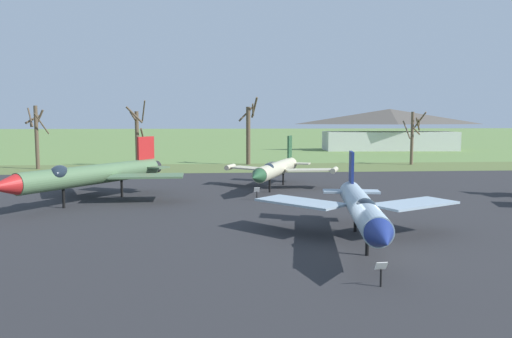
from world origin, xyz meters
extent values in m
plane|color=#607F42|center=(0.00, 0.00, 0.00)|extent=(600.00, 600.00, 0.00)
cube|color=#28282B|center=(0.00, 13.69, 0.03)|extent=(80.23, 45.64, 0.05)
cube|color=#566735|center=(0.00, 42.51, 0.03)|extent=(140.23, 12.00, 0.06)
cylinder|color=#8EA3B2|center=(0.46, 2.45, 1.89)|extent=(3.20, 11.51, 1.32)
cone|color=navy|center=(-0.66, -4.22, 1.89)|extent=(1.54, 2.25, 1.22)
cylinder|color=black|center=(1.45, 8.36, 1.89)|extent=(1.03, 0.87, 0.92)
ellipsoid|color=#19232D|center=(0.14, 0.56, 2.26)|extent=(0.91, 1.72, 0.86)
cube|color=#8EA3B2|center=(-2.30, 4.99, 1.79)|extent=(5.07, 5.16, 0.12)
cube|color=#8EA3B2|center=(3.90, 3.95, 1.79)|extent=(5.45, 4.29, 0.12)
cube|color=navy|center=(1.32, 7.56, 3.52)|extent=(0.41, 1.56, 1.92)
cube|color=#8EA3B2|center=(0.32, 7.66, 1.99)|extent=(1.65, 1.46, 0.12)
cube|color=#8EA3B2|center=(2.29, 7.33, 1.99)|extent=(1.65, 1.46, 0.12)
cylinder|color=black|center=(0.04, -0.03, 0.62)|extent=(0.18, 0.18, 1.23)
cylinder|color=black|center=(0.88, 4.94, 0.62)|extent=(0.18, 0.18, 1.23)
cylinder|color=black|center=(-0.76, -4.38, 0.37)|extent=(0.08, 0.08, 0.73)
cube|color=white|center=(-0.76, -4.38, 0.88)|extent=(0.49, 0.26, 0.32)
cylinder|color=#4C6B47|center=(-16.44, 16.49, 2.19)|extent=(8.65, 11.88, 1.53)
cone|color=#B21E1E|center=(-20.73, 10.07, 2.19)|extent=(2.37, 2.58, 1.41)
cylinder|color=black|center=(-12.58, 22.26, 2.19)|extent=(1.36, 1.30, 1.07)
ellipsoid|color=#19232D|center=(-18.23, 13.81, 2.62)|extent=(1.20, 2.26, 1.13)
cube|color=#4C6B47|center=(-18.23, 20.16, 2.08)|extent=(4.49, 6.12, 0.14)
cube|color=#4C6B47|center=(-12.37, 16.24, 2.08)|extent=(5.60, 2.88, 0.14)
cube|color=#B21E1E|center=(-13.14, 21.42, 3.95)|extent=(1.26, 1.76, 1.98)
cube|color=#4C6B47|center=(-14.14, 22.07, 2.31)|extent=(2.26, 2.17, 0.14)
cube|color=#4C6B47|center=(-12.16, 20.75, 2.31)|extent=(2.26, 2.17, 0.14)
cylinder|color=black|center=(-18.07, 14.06, 0.71)|extent=(0.20, 0.20, 1.43)
cylinder|color=black|center=(-14.82, 18.91, 0.71)|extent=(0.20, 0.20, 1.43)
cylinder|color=#B7B293|center=(-1.46, 22.85, 1.87)|extent=(5.37, 11.00, 1.31)
cone|color=#234C2D|center=(-3.88, 16.73, 1.87)|extent=(1.79, 2.16, 1.20)
cylinder|color=black|center=(0.72, 28.36, 1.87)|extent=(1.11, 1.00, 0.91)
ellipsoid|color=#19232D|center=(-2.48, 20.28, 2.23)|extent=(0.90, 1.69, 0.84)
cube|color=#B7B293|center=(-3.78, 24.78, 1.77)|extent=(4.41, 4.41, 0.12)
cube|color=#B7B293|center=(1.56, 22.67, 1.77)|extent=(4.49, 1.93, 0.12)
cylinder|color=#B7B293|center=(-5.67, 26.04, 1.77)|extent=(1.22, 2.12, 0.49)
cylinder|color=#B7B293|center=(3.80, 22.30, 1.77)|extent=(1.22, 2.12, 0.49)
cube|color=#234C2D|center=(0.44, 27.66, 3.65)|extent=(0.66, 1.37, 2.24)
cube|color=#B7B293|center=(-0.70, 27.98, 1.97)|extent=(2.15, 1.81, 0.12)
cube|color=#B7B293|center=(1.49, 27.11, 1.97)|extent=(2.15, 1.81, 0.12)
cylinder|color=black|center=(-2.37, 20.54, 0.61)|extent=(0.17, 0.17, 1.22)
cylinder|color=black|center=(-0.54, 25.17, 0.61)|extent=(0.17, 0.17, 1.22)
cylinder|color=black|center=(-3.84, 16.40, 0.36)|extent=(0.08, 0.08, 0.72)
cube|color=white|center=(-3.84, 16.40, 0.88)|extent=(0.47, 0.24, 0.39)
cylinder|color=brown|center=(-29.83, 43.07, 4.07)|extent=(0.47, 0.47, 8.14)
cylinder|color=brown|center=(-28.96, 42.53, 5.85)|extent=(1.29, 1.94, 2.70)
cylinder|color=brown|center=(-30.50, 43.70, 6.38)|extent=(1.53, 1.59, 1.19)
cylinder|color=brown|center=(-30.41, 42.84, 6.02)|extent=(0.69, 1.35, 1.18)
cylinder|color=brown|center=(-30.36, 42.66, 6.66)|extent=(1.10, 1.33, 2.43)
cylinder|color=brown|center=(-29.60, 43.63, 6.57)|extent=(1.42, 0.79, 2.17)
cylinder|color=brown|center=(-17.72, 46.32, 3.74)|extent=(0.52, 0.52, 7.48)
cylinder|color=brown|center=(-16.82, 46.64, 7.53)|extent=(0.86, 2.01, 2.85)
cylinder|color=brown|center=(-17.03, 46.27, 4.48)|extent=(0.34, 1.57, 1.54)
cylinder|color=brown|center=(-18.12, 45.92, 6.82)|extent=(1.15, 1.12, 1.35)
cylinder|color=brown|center=(-17.87, 45.29, 7.01)|extent=(2.30, 0.58, 2.27)
cylinder|color=brown|center=(-2.51, 47.32, 4.07)|extent=(0.61, 0.61, 8.13)
cylinder|color=brown|center=(-2.71, 48.35, 7.20)|extent=(2.29, 0.69, 2.27)
cylinder|color=brown|center=(-1.85, 47.24, 7.71)|extent=(0.41, 1.52, 1.73)
cylinder|color=brown|center=(-1.61, 47.60, 8.05)|extent=(0.89, 2.11, 2.89)
cylinder|color=brown|center=(20.34, 45.25, 3.72)|extent=(0.43, 0.43, 7.44)
cylinder|color=brown|center=(19.45, 45.08, 4.95)|extent=(0.56, 1.95, 2.52)
cylinder|color=brown|center=(21.53, 45.58, 6.26)|extent=(0.90, 2.57, 2.40)
cylinder|color=brown|center=(21.12, 44.93, 5.94)|extent=(0.89, 1.75, 1.09)
cylinder|color=brown|center=(20.65, 44.63, 4.82)|extent=(1.44, 0.86, 1.16)
cylinder|color=brown|center=(20.92, 44.78, 5.75)|extent=(1.23, 1.44, 1.85)
cube|color=beige|center=(28.58, 77.70, 1.90)|extent=(26.94, 9.59, 3.80)
pyramid|color=#4C4742|center=(28.58, 77.70, 6.91)|extent=(28.28, 10.07, 3.11)
camera|label=1|loc=(-7.05, -22.60, 6.50)|focal=35.02mm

